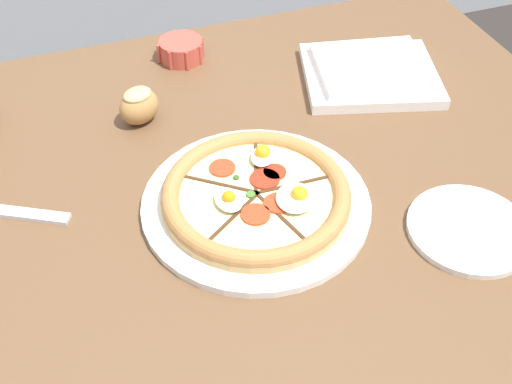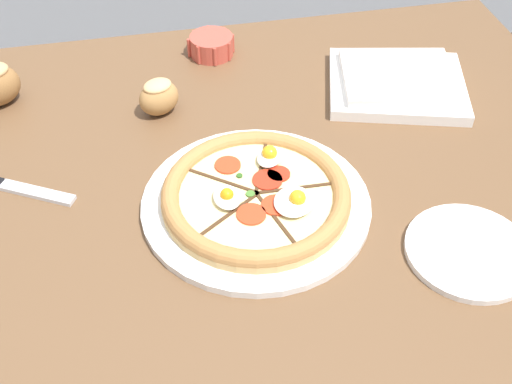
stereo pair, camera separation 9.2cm
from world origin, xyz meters
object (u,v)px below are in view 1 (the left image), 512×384
(dining_table, at_px, (216,227))
(ramekin_bowl, at_px, (181,49))
(pizza, at_px, (256,197))
(side_saucer, at_px, (469,229))
(napkin_folded, at_px, (371,72))
(bread_piece_near, at_px, (139,105))

(dining_table, xyz_separation_m, ramekin_bowl, (0.04, 0.35, 0.13))
(dining_table, distance_m, pizza, 0.15)
(dining_table, bearing_deg, ramekin_bowl, 82.93)
(pizza, bearing_deg, side_saucer, -29.03)
(napkin_folded, distance_m, side_saucer, 0.39)
(ramekin_bowl, height_order, napkin_folded, ramekin_bowl)
(pizza, distance_m, napkin_folded, 0.39)
(pizza, xyz_separation_m, side_saucer, (0.27, -0.15, -0.01))
(dining_table, bearing_deg, napkin_folded, 25.31)
(napkin_folded, relative_size, side_saucer, 1.63)
(dining_table, distance_m, side_saucer, 0.40)
(pizza, bearing_deg, dining_table, 120.42)
(napkin_folded, height_order, bread_piece_near, bread_piece_near)
(dining_table, relative_size, ramekin_bowl, 14.61)
(dining_table, bearing_deg, pizza, -59.58)
(dining_table, distance_m, bread_piece_near, 0.24)
(ramekin_bowl, distance_m, side_saucer, 0.63)
(bread_piece_near, bearing_deg, ramekin_bowl, 55.38)
(side_saucer, bearing_deg, dining_table, 144.32)
(pizza, distance_m, ramekin_bowl, 0.43)
(dining_table, relative_size, pizza, 3.89)
(dining_table, relative_size, bread_piece_near, 15.07)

